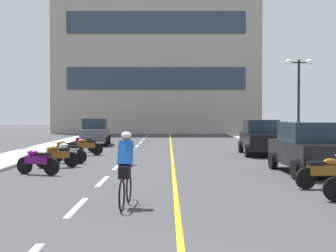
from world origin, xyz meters
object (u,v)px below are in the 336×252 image
object	(u,v)px
parked_car_mid	(260,137)
motorcycle_7	(65,149)
street_lamp_mid	(298,84)
motorcycle_5	(56,156)
motorcycle_4	(37,161)
cyclist_rider	(125,167)
parked_car_far	(94,132)
motorcycle_9	(82,144)
motorcycle_3	(323,172)
motorcycle_8	(85,146)
motorcycle_6	(67,152)
parked_car_near	(306,148)

from	to	relation	value
parked_car_mid	motorcycle_7	size ratio (longest dim) A/B	2.55
street_lamp_mid	motorcycle_7	bearing A→B (deg)	-164.21
motorcycle_5	motorcycle_4	bearing A→B (deg)	-94.94
parked_car_mid	motorcycle_4	size ratio (longest dim) A/B	2.61
motorcycle_4	cyclist_rider	distance (m)	6.49
parked_car_far	motorcycle_4	size ratio (longest dim) A/B	2.64
motorcycle_7	motorcycle_9	bearing A→B (deg)	89.48
motorcycle_3	parked_car_far	bearing A→B (deg)	117.15
motorcycle_3	motorcycle_9	xyz separation A→B (m)	(-9.10, 12.32, 0.00)
parked_car_far	motorcycle_8	world-z (taller)	parked_car_far
parked_car_mid	parked_car_far	distance (m)	12.33
motorcycle_8	cyclist_rider	world-z (taller)	cyclist_rider
motorcycle_6	cyclist_rider	size ratio (longest dim) A/B	0.94
street_lamp_mid	cyclist_rider	world-z (taller)	street_lamp_mid
motorcycle_5	motorcycle_7	world-z (taller)	same
parked_car_mid	parked_car_far	xyz separation A→B (m)	(-9.78, 7.51, 0.00)
parked_car_near	motorcycle_4	size ratio (longest dim) A/B	2.61
parked_car_mid	motorcycle_3	xyz separation A→B (m)	(-0.40, -10.77, -0.44)
motorcycle_5	motorcycle_9	distance (m)	7.30
parked_car_mid	motorcycle_9	bearing A→B (deg)	170.74
street_lamp_mid	motorcycle_6	distance (m)	12.74
motorcycle_4	parked_car_near	bearing A→B (deg)	2.00
motorcycle_8	motorcycle_7	bearing A→B (deg)	-104.83
street_lamp_mid	cyclist_rider	distance (m)	16.41
street_lamp_mid	motorcycle_7	size ratio (longest dim) A/B	2.95
street_lamp_mid	cyclist_rider	bearing A→B (deg)	-119.52
street_lamp_mid	parked_car_far	size ratio (longest dim) A/B	1.14
motorcycle_5	motorcycle_7	xyz separation A→B (m)	(-0.40, 3.26, 0.00)
parked_car_far	motorcycle_6	world-z (taller)	parked_car_far
parked_car_mid	motorcycle_6	size ratio (longest dim) A/B	2.56
parked_car_far	motorcycle_8	xyz separation A→B (m)	(0.79, -7.89, -0.44)
motorcycle_9	motorcycle_5	bearing A→B (deg)	-87.15
motorcycle_8	motorcycle_9	distance (m)	2.00
motorcycle_9	motorcycle_8	bearing A→B (deg)	-74.96
motorcycle_6	parked_car_near	bearing A→B (deg)	-20.22
parked_car_mid	motorcycle_5	distance (m)	10.80
street_lamp_mid	parked_car_mid	distance (m)	3.68
parked_car_far	motorcycle_3	distance (m)	20.54
parked_car_near	motorcycle_9	size ratio (longest dim) A/B	2.50
parked_car_near	motorcycle_6	distance (m)	9.83
parked_car_near	motorcycle_3	bearing A→B (deg)	-99.24
motorcycle_7	cyclist_rider	distance (m)	11.39
street_lamp_mid	parked_car_far	distance (m)	13.99
parked_car_far	motorcycle_7	distance (m)	10.00
motorcycle_7	cyclist_rider	world-z (taller)	cyclist_rider
parked_car_near	motorcycle_5	size ratio (longest dim) A/B	2.57
parked_car_near	cyclist_rider	world-z (taller)	parked_car_near
motorcycle_5	motorcycle_8	size ratio (longest dim) A/B	0.98
motorcycle_6	motorcycle_7	size ratio (longest dim) A/B	1.00
parked_car_mid	cyclist_rider	world-z (taller)	parked_car_mid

